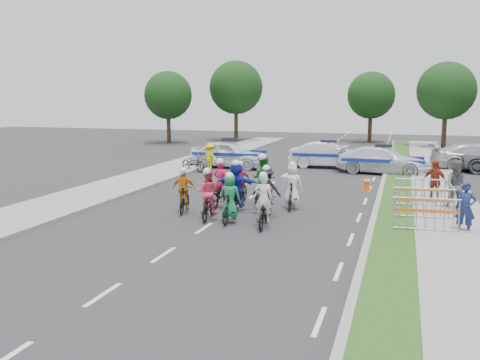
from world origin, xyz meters
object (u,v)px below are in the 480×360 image
(rider_9, at_px, (241,186))
(tree_3, at_px, (236,88))
(barrier_1, at_px, (424,205))
(rider_4, at_px, (267,196))
(spectator_2, at_px, (434,181))
(rider_6, at_px, (221,191))
(police_car_1, at_px, (328,155))
(rider_0, at_px, (264,209))
(police_car_2, at_px, (383,160))
(tree_0, at_px, (168,95))
(spectator_0, at_px, (465,208))
(cone_1, at_px, (406,170))
(civilian_sedan, at_px, (479,157))
(rider_5, at_px, (236,189))
(rider_7, at_px, (292,190))
(barrier_2, at_px, (422,194))
(tree_4, at_px, (371,95))
(rider_2, at_px, (208,200))
(rider_8, at_px, (263,186))
(parked_bike, at_px, (193,163))
(rider_1, at_px, (230,203))
(cone_0, at_px, (367,183))
(tree_1, at_px, (446,91))
(rider_3, at_px, (184,195))
(spectator_1, at_px, (458,186))
(marshal_hiviz, at_px, (210,156))
(police_car_0, at_px, (230,154))

(rider_9, height_order, tree_3, tree_3)
(rider_9, xyz_separation_m, barrier_1, (6.79, -1.15, -0.09))
(rider_4, distance_m, spectator_2, 7.09)
(spectator_2, bearing_deg, rider_6, -126.52)
(police_car_1, bearing_deg, rider_0, 176.50)
(police_car_2, distance_m, tree_0, 23.71)
(spectator_0, distance_m, cone_1, 11.75)
(civilian_sedan, xyz_separation_m, spectator_2, (-2.86, -10.50, 0.09))
(rider_6, bearing_deg, rider_4, 160.45)
(rider_5, xyz_separation_m, barrier_1, (6.52, 0.26, -0.23))
(rider_7, xyz_separation_m, police_car_1, (-0.31, 12.01, 0.04))
(police_car_1, height_order, barrier_2, police_car_1)
(rider_7, xyz_separation_m, tree_4, (0.91, 30.29, 3.49))
(rider_2, relative_size, civilian_sedan, 0.35)
(rider_8, relative_size, civilian_sedan, 0.38)
(parked_bike, bearing_deg, tree_4, 7.85)
(rider_1, xyz_separation_m, cone_0, (3.92, 7.58, -0.33))
(rider_7, height_order, civilian_sedan, rider_7)
(rider_2, relative_size, tree_1, 0.27)
(police_car_2, bearing_deg, tree_3, 46.30)
(rider_3, relative_size, police_car_2, 0.34)
(rider_0, xyz_separation_m, tree_4, (1.22, 33.29, 3.59))
(cone_0, bearing_deg, police_car_2, 85.16)
(rider_7, distance_m, rider_8, 1.33)
(rider_0, bearing_deg, cone_0, -114.21)
(rider_6, distance_m, barrier_1, 7.28)
(rider_5, relative_size, spectator_0, 1.17)
(rider_1, bearing_deg, rider_6, -64.87)
(rider_0, distance_m, tree_4, 33.51)
(tree_1, relative_size, tree_3, 0.93)
(rider_5, bearing_deg, rider_9, -78.29)
(rider_8, distance_m, tree_0, 28.28)
(rider_9, bearing_deg, tree_3, -71.25)
(rider_0, height_order, rider_1, rider_0)
(barrier_1, bearing_deg, spectator_1, 56.08)
(spectator_1, distance_m, barrier_2, 1.30)
(rider_9, relative_size, marshal_hiviz, 1.09)
(tree_3, bearing_deg, police_car_0, -73.68)
(cone_1, xyz_separation_m, tree_0, (-20.14, 14.73, 3.85))
(rider_6, distance_m, barrier_2, 7.52)
(rider_9, height_order, police_car_0, rider_9)
(tree_3, height_order, tree_4, tree_3)
(spectator_1, relative_size, tree_0, 0.30)
(civilian_sedan, bearing_deg, spectator_2, 157.18)
(rider_6, distance_m, tree_4, 31.07)
(police_car_0, relative_size, tree_1, 0.68)
(marshal_hiviz, distance_m, tree_3, 20.17)
(spectator_2, xyz_separation_m, marshal_hiviz, (-11.66, 6.24, -0.08))
(civilian_sedan, xyz_separation_m, tree_4, (-7.04, 16.96, 3.43))
(rider_9, distance_m, cone_0, 6.25)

